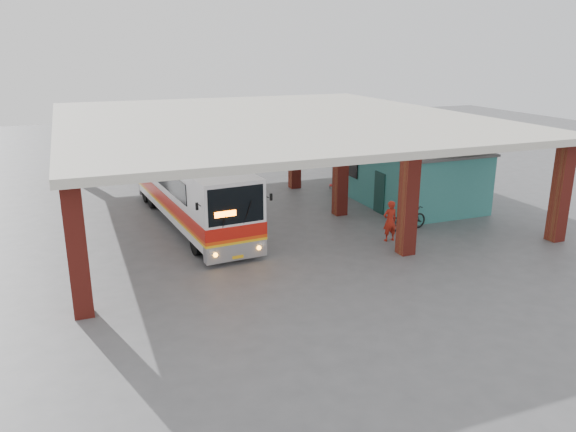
# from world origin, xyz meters

# --- Properties ---
(ground) EXTENTS (90.00, 90.00, 0.00)m
(ground) POSITION_xyz_m (0.00, 0.00, 0.00)
(ground) COLOR #515154
(ground) RESTS_ON ground
(brick_columns) EXTENTS (20.10, 21.60, 4.35)m
(brick_columns) POSITION_xyz_m (1.43, 5.00, 2.17)
(brick_columns) COLOR maroon
(brick_columns) RESTS_ON ground
(canopy_roof) EXTENTS (21.00, 23.00, 0.30)m
(canopy_roof) POSITION_xyz_m (0.50, 6.50, 4.50)
(canopy_roof) COLOR beige
(canopy_roof) RESTS_ON brick_columns
(shop_building) EXTENTS (5.20, 8.20, 3.11)m
(shop_building) POSITION_xyz_m (7.49, 4.00, 1.56)
(shop_building) COLOR #317C74
(shop_building) RESTS_ON ground
(coach_bus) EXTENTS (3.51, 12.21, 3.51)m
(coach_bus) POSITION_xyz_m (-4.26, 4.21, 1.74)
(coach_bus) COLOR white
(coach_bus) RESTS_ON ground
(motorcycle) EXTENTS (2.23, 0.95, 1.14)m
(motorcycle) POSITION_xyz_m (4.70, -0.42, 0.57)
(motorcycle) COLOR black
(motorcycle) RESTS_ON ground
(pedestrian) EXTENTS (0.66, 0.44, 1.81)m
(pedestrian) POSITION_xyz_m (3.21, -1.39, 0.90)
(pedestrian) COLOR #B32416
(pedestrian) RESTS_ON ground
(red_chair) EXTENTS (0.51, 0.51, 0.73)m
(red_chair) POSITION_xyz_m (5.08, 7.87, 0.34)
(red_chair) COLOR red
(red_chair) RESTS_ON ground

